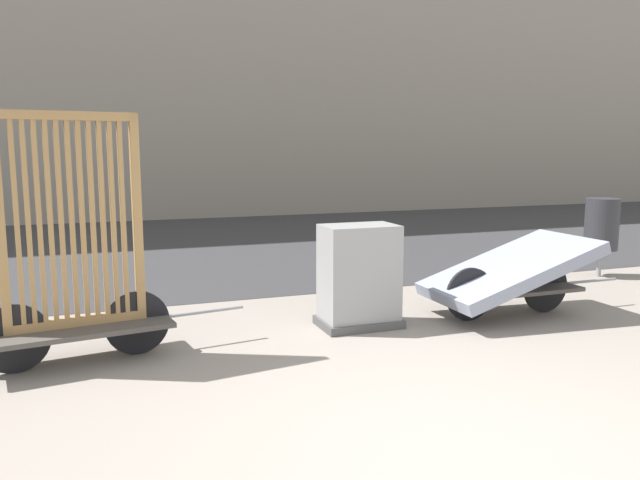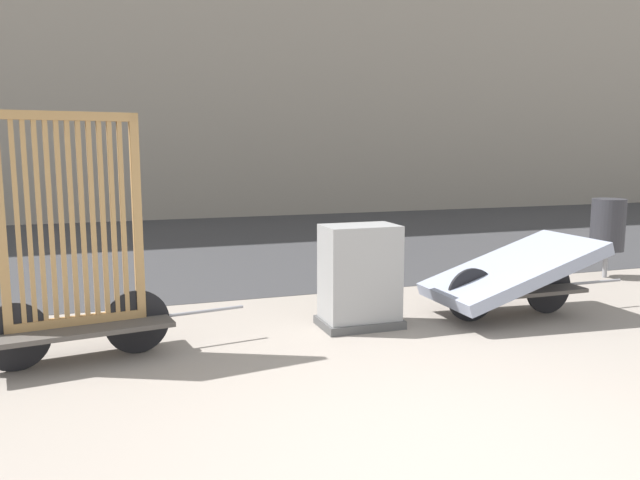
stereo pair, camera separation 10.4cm
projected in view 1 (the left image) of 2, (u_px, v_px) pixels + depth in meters
name	position (u px, v px, depth m)	size (l,w,h in m)	color
ground_plane	(473.00, 461.00, 3.48)	(60.00, 60.00, 0.00)	gray
road_strip	(208.00, 244.00, 11.30)	(56.00, 8.62, 0.01)	#38383A
bike_cart_with_bedframe	(76.00, 274.00, 4.98)	(2.17, 0.82, 2.02)	#4C4742
bike_cart_with_mattress	(510.00, 273.00, 6.43)	(2.25, 1.03, 0.82)	#4C4742
utility_cabinet	(359.00, 280.00, 6.07)	(0.78, 0.52, 1.00)	#4C4C4C
trash_bin	(602.00, 224.00, 8.40)	(0.44, 0.44, 1.07)	gray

